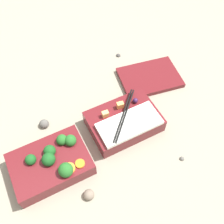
{
  "coord_description": "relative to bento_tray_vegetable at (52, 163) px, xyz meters",
  "views": [
    {
      "loc": [
        -0.1,
        -0.36,
        0.73
      ],
      "look_at": [
        0.12,
        0.06,
        0.05
      ],
      "focal_mm": 42.0,
      "sensor_mm": 36.0,
      "label": 1
    }
  ],
  "objects": [
    {
      "name": "bento_lid",
      "position": [
        0.44,
        0.17,
        -0.02
      ],
      "size": [
        0.24,
        0.19,
        0.02
      ],
      "primitive_type": "cube",
      "rotation": [
        0.0,
        0.0,
        -0.17
      ],
      "color": "maroon",
      "rests_on": "ground_plane"
    },
    {
      "name": "bento_tray_vegetable",
      "position": [
        0.0,
        0.0,
        0.0
      ],
      "size": [
        0.22,
        0.15,
        0.08
      ],
      "color": "maroon",
      "rests_on": "ground_plane"
    },
    {
      "name": "pebble_0",
      "position": [
        0.35,
        -0.15,
        -0.03
      ],
      "size": [
        0.01,
        0.01,
        0.01
      ],
      "primitive_type": "sphere",
      "color": "#595651",
      "rests_on": "ground_plane"
    },
    {
      "name": "ground_plane",
      "position": [
        0.11,
        0.01,
        -0.03
      ],
      "size": [
        3.0,
        3.0,
        0.0
      ],
      "primitive_type": "plane",
      "color": "gray"
    },
    {
      "name": "pebble_1",
      "position": [
        0.39,
        0.33,
        -0.03
      ],
      "size": [
        0.02,
        0.02,
        0.02
      ],
      "primitive_type": "sphere",
      "color": "#474442",
      "rests_on": "ground_plane"
    },
    {
      "name": "pebble_2",
      "position": [
        0.02,
        0.15,
        -0.02
      ],
      "size": [
        0.03,
        0.03,
        0.03
      ],
      "primitive_type": "sphere",
      "color": "#595651",
      "rests_on": "ground_plane"
    },
    {
      "name": "bento_tray_rice",
      "position": [
        0.25,
        0.03,
        -0.0
      ],
      "size": [
        0.22,
        0.15,
        0.07
      ],
      "color": "maroon",
      "rests_on": "ground_plane"
    },
    {
      "name": "pebble_3",
      "position": [
        0.06,
        -0.13,
        -0.02
      ],
      "size": [
        0.03,
        0.03,
        0.03
      ],
      "primitive_type": "sphere",
      "color": "#7A6B5B",
      "rests_on": "ground_plane"
    }
  ]
}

